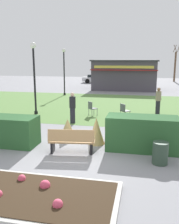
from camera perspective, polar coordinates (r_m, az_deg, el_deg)
ground_plane at (r=9.16m, az=-3.48°, el=-9.99°), size 80.00×80.00×0.00m
lawn_patch at (r=18.73m, az=4.74°, el=1.46°), size 36.00×12.00×0.01m
flower_bed at (r=6.63m, az=-11.83°, el=-18.53°), size 4.03×2.23×0.33m
park_bench at (r=9.22m, az=-4.14°, el=-6.66°), size 1.76×0.75×0.95m
hedge_left at (r=10.48m, az=-16.93°, el=-4.23°), size 1.82×1.10×1.18m
hedge_right at (r=9.71m, az=11.93°, el=-4.82°), size 2.68×1.10×1.32m
ornamental_grass_behind_left at (r=10.31m, az=5.58°, el=-3.46°), size 0.75×0.75×1.37m
ornamental_grass_behind_right at (r=10.87m, az=-5.04°, el=-3.93°), size 0.78×0.78×0.90m
ornamental_grass_behind_center at (r=10.20m, az=1.59°, el=-4.35°), size 0.69×0.69×1.11m
ornamental_grass_behind_far at (r=10.07m, az=5.78°, el=-4.13°), size 0.74×0.74×1.28m
lamppost_mid at (r=15.87m, az=-12.64°, el=9.40°), size 0.36×0.36×4.44m
lamppost_far at (r=24.19m, az=-5.88°, el=10.44°), size 0.36×0.36×4.44m
trash_bin at (r=8.67m, az=15.98°, el=-9.08°), size 0.52×0.52×0.75m
food_kiosk at (r=29.48m, az=8.13°, el=8.54°), size 7.34×5.45×3.36m
cafe_chair_west at (r=15.24m, az=0.51°, el=1.06°), size 0.62×0.62×0.89m
cafe_chair_east at (r=14.67m, az=7.98°, el=0.51°), size 0.62×0.62×0.89m
person_strolling at (r=13.45m, az=-3.93°, el=0.99°), size 0.34×0.34×1.69m
person_standing at (r=16.34m, az=15.53°, el=2.55°), size 0.34×0.34×1.69m
parked_car_west_slot at (r=37.11m, az=1.63°, el=7.74°), size 4.36×2.38×1.20m
parked_car_center_slot at (r=36.56m, az=9.20°, el=7.52°), size 4.33×2.31×1.20m
tree_right_bg at (r=41.22m, az=19.09°, el=10.03°), size 0.91×0.96×5.62m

